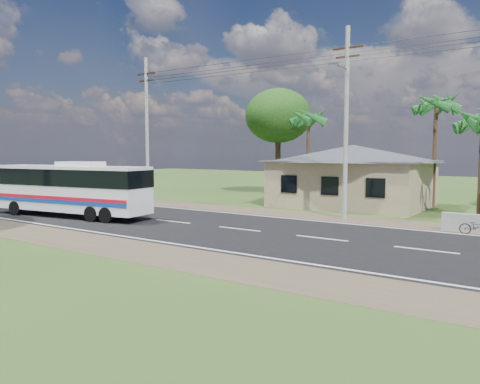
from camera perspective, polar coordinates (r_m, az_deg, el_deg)
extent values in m
plane|color=#2E4819|center=(23.73, -0.07, -4.58)|extent=(120.00, 120.00, 0.00)
cube|color=black|center=(23.72, -0.07, -4.55)|extent=(120.00, 10.00, 0.02)
cube|color=brown|center=(29.27, 7.12, -2.78)|extent=(120.00, 3.00, 0.01)
cube|color=brown|center=(18.81, -11.38, -7.20)|extent=(120.00, 3.00, 0.01)
cube|color=silver|center=(27.69, 5.42, -3.17)|extent=(120.00, 0.15, 0.01)
cube|color=silver|center=(20.08, -7.69, -6.31)|extent=(120.00, 0.15, 0.01)
cube|color=silver|center=(23.72, -0.07, -4.52)|extent=(120.00, 0.15, 0.01)
cube|color=tan|center=(34.63, 13.53, 0.97)|extent=(10.00, 8.00, 3.20)
cube|color=#4C4F54|center=(34.56, 13.59, 3.70)|extent=(10.60, 8.60, 0.10)
pyramid|color=#4C4F54|center=(34.55, 13.62, 5.61)|extent=(12.40, 10.00, 1.20)
cube|color=black|center=(32.20, 5.99, 0.97)|extent=(1.20, 0.08, 1.20)
cube|color=black|center=(30.90, 10.90, 0.74)|extent=(1.20, 0.08, 1.20)
cube|color=black|center=(29.85, 16.19, 0.48)|extent=(1.20, 0.08, 1.20)
cylinder|color=#9E9E99|center=(36.81, -11.27, 7.32)|extent=(0.26, 0.26, 11.00)
cube|color=#322012|center=(37.24, -11.38, 13.95)|extent=(1.80, 0.12, 0.12)
cube|color=#322012|center=(37.16, -11.37, 13.18)|extent=(1.40, 0.10, 0.10)
cylinder|color=#9E9E99|center=(27.81, 12.81, 8.08)|extent=(0.26, 0.26, 11.00)
cube|color=#322012|center=(28.38, 12.98, 16.78)|extent=(1.80, 0.12, 0.12)
cube|color=#322012|center=(28.28, 12.96, 15.79)|extent=(1.40, 0.10, 0.10)
cylinder|color=gray|center=(27.24, 12.14, 14.72)|extent=(0.08, 2.00, 0.08)
cube|color=gray|center=(26.33, 11.30, 15.08)|extent=(0.50, 0.18, 0.12)
cylinder|color=black|center=(32.09, -0.95, 15.15)|extent=(16.00, 0.02, 0.02)
cylinder|color=#47301E|center=(35.57, 22.62, 4.30)|extent=(0.28, 0.28, 7.50)
cylinder|color=#47301E|center=(39.29, 8.29, 4.29)|extent=(0.28, 0.28, 7.00)
cylinder|color=#47301E|center=(42.93, 4.64, 3.69)|extent=(0.50, 0.50, 5.95)
ellipsoid|color=#11340E|center=(43.04, 4.68, 9.25)|extent=(6.00, 6.00, 4.92)
cube|color=silver|center=(29.87, -20.01, 0.45)|extent=(10.88, 3.64, 2.67)
cube|color=black|center=(29.82, -20.05, 1.73)|extent=(10.93, 3.70, 0.98)
cube|color=black|center=(33.91, -26.26, 1.34)|extent=(0.38, 2.04, 1.60)
cube|color=#B70B20|center=(29.14, -21.59, -0.67)|extent=(10.41, 1.45, 0.20)
cube|color=navy|center=(29.16, -21.58, -1.11)|extent=(10.41, 1.45, 0.20)
cube|color=silver|center=(29.15, -18.89, 3.27)|extent=(2.84, 1.77, 0.27)
cylinder|color=black|center=(32.01, -25.67, -1.78)|extent=(0.92, 0.43, 0.89)
cylinder|color=black|center=(33.30, -22.89, -1.43)|extent=(0.92, 0.43, 0.89)
cylinder|color=black|center=(27.39, -17.63, -2.58)|extent=(0.92, 0.43, 0.89)
cylinder|color=black|center=(28.88, -14.81, -2.13)|extent=(0.92, 0.43, 0.89)
cylinder|color=black|center=(26.66, -15.98, -2.74)|extent=(0.92, 0.43, 0.89)
cylinder|color=black|center=(28.19, -13.17, -2.27)|extent=(0.92, 0.43, 0.89)
imported|color=black|center=(24.66, 26.96, -3.79)|extent=(1.58, 0.58, 0.83)
imported|color=#2E2E30|center=(41.60, -23.69, 0.13)|extent=(2.76, 4.53, 1.44)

